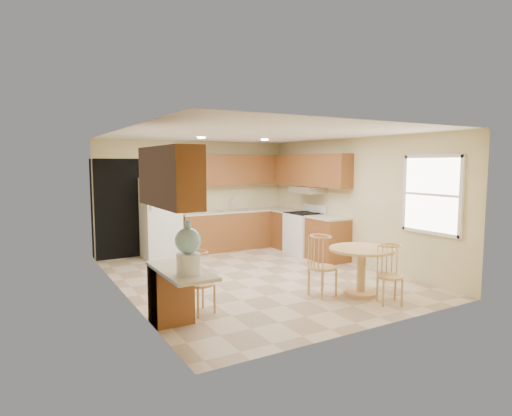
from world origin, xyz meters
TOP-DOWN VIEW (x-y plane):
  - floor at (0.00, 0.00)m, footprint 5.50×5.50m
  - ceiling at (0.00, 0.00)m, footprint 4.50×5.50m
  - wall_back at (0.00, 2.75)m, footprint 4.50×0.02m
  - wall_front at (0.00, -2.75)m, footprint 4.50×0.02m
  - wall_left at (-2.25, 0.00)m, footprint 0.02×5.50m
  - wall_right at (2.25, 0.00)m, footprint 0.02×5.50m
  - doorway at (-1.75, 2.73)m, footprint 0.90×0.02m
  - base_cab_back at (0.88, 2.45)m, footprint 2.75×0.60m
  - counter_back at (0.88, 2.45)m, footprint 2.75×0.63m
  - base_cab_right_a at (1.95, 1.85)m, footprint 0.60×0.59m
  - counter_right_a at (1.95, 1.85)m, footprint 0.63×0.59m
  - base_cab_right_b at (1.95, 0.40)m, footprint 0.60×0.80m
  - counter_right_b at (1.95, 0.40)m, footprint 0.63×0.80m
  - upper_cab_back at (0.88, 2.58)m, footprint 2.75×0.33m
  - upper_cab_right at (2.08, 1.21)m, footprint 0.33×2.42m
  - upper_cab_left at (-2.08, -1.60)m, footprint 0.33×1.40m
  - sink at (0.85, 2.45)m, footprint 0.78×0.44m
  - range_hood at (2.00, 1.18)m, footprint 0.50×0.76m
  - desk_pedestal at (-2.00, -1.32)m, footprint 0.48×0.42m
  - desk_top at (-2.00, -1.70)m, footprint 0.50×1.20m
  - window at (2.23, -1.85)m, footprint 0.06×1.12m
  - can_light_a at (-0.50, 1.20)m, footprint 0.14×0.14m
  - can_light_b at (0.90, 1.20)m, footprint 0.14×0.14m
  - refrigerator at (-0.95, 2.40)m, footprint 0.75×0.73m
  - stove at (1.92, 1.18)m, footprint 0.65×0.76m
  - dining_table at (0.89, -1.68)m, footprint 0.98×0.98m
  - chair_table_a at (0.34, -1.52)m, footprint 0.41×0.53m
  - chair_table_b at (0.94, -2.28)m, footprint 0.37×0.43m
  - chair_desk at (-1.55, -1.28)m, footprint 0.37×0.48m
  - water_crock at (-2.00, -1.95)m, footprint 0.29×0.29m

SIDE VIEW (x-z plane):
  - floor at x=0.00m, z-range 0.00..0.00m
  - desk_pedestal at x=-2.00m, z-range 0.00..0.72m
  - base_cab_back at x=0.88m, z-range 0.00..0.87m
  - base_cab_right_a at x=1.95m, z-range 0.00..0.87m
  - base_cab_right_b at x=1.95m, z-range 0.00..0.87m
  - stove at x=1.92m, z-range -0.08..1.01m
  - dining_table at x=0.89m, z-range 0.11..0.84m
  - chair_table_b at x=0.94m, z-range 0.09..0.93m
  - chair_desk at x=-1.55m, z-range 0.09..0.94m
  - chair_table_a at x=0.34m, z-range 0.10..1.02m
  - desk_top at x=-2.00m, z-range 0.73..0.77m
  - refrigerator at x=-0.95m, z-range 0.00..1.70m
  - counter_back at x=0.88m, z-range 0.87..0.91m
  - counter_right_a at x=1.95m, z-range 0.87..0.91m
  - counter_right_b at x=1.95m, z-range 0.87..0.91m
  - sink at x=0.85m, z-range 0.91..0.92m
  - water_crock at x=-2.00m, z-range 0.74..1.35m
  - doorway at x=-1.75m, z-range 0.00..2.10m
  - wall_back at x=0.00m, z-range 0.00..2.50m
  - wall_front at x=0.00m, z-range 0.00..2.50m
  - wall_left at x=-2.25m, z-range 0.00..2.50m
  - wall_right at x=2.25m, z-range 0.00..2.50m
  - range_hood at x=2.00m, z-range 1.35..1.49m
  - window at x=2.23m, z-range 0.85..2.15m
  - upper_cab_back at x=0.88m, z-range 1.50..2.20m
  - upper_cab_right at x=2.08m, z-range 1.50..2.20m
  - upper_cab_left at x=-2.08m, z-range 1.50..2.20m
  - can_light_a at x=-0.50m, z-range 2.48..2.49m
  - can_light_b at x=0.90m, z-range 2.48..2.49m
  - ceiling at x=0.00m, z-range 2.49..2.51m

